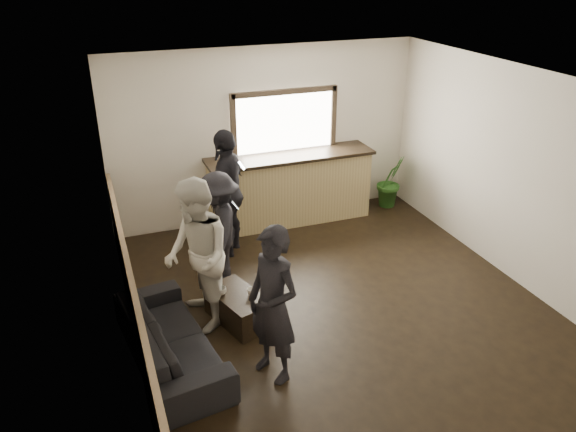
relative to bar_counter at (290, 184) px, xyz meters
name	(u,v)px	position (x,y,z in m)	size (l,w,h in m)	color
ground	(343,311)	(-0.30, -2.70, -0.64)	(5.00, 6.00, 0.01)	black
room_shell	(288,213)	(-1.04, -2.70, 0.83)	(5.01, 6.01, 2.80)	silver
bar_counter	(290,184)	(0.00, 0.00, 0.00)	(2.70, 0.68, 2.13)	tan
sofa	(171,339)	(-2.45, -2.88, -0.36)	(1.96, 0.77, 0.57)	black
coffee_table	(239,307)	(-1.57, -2.43, -0.46)	(0.46, 0.83, 0.37)	black
cup_a	(222,291)	(-1.75, -2.36, -0.23)	(0.11, 0.11, 0.09)	silver
cup_b	(251,292)	(-1.43, -2.49, -0.23)	(0.09, 0.09, 0.09)	silver
potted_plant	(391,181)	(1.85, -0.05, -0.19)	(0.50, 0.40, 0.90)	#2D6623
person_a	(273,305)	(-1.48, -3.46, 0.22)	(0.64, 0.74, 1.71)	black
person_b	(197,256)	(-2.00, -2.32, 0.28)	(0.75, 0.93, 1.84)	silver
person_c	(219,227)	(-1.51, -1.36, 0.12)	(0.75, 1.07, 1.52)	black
person_d	(228,193)	(-1.21, -0.69, 0.30)	(0.99, 1.17, 1.88)	black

